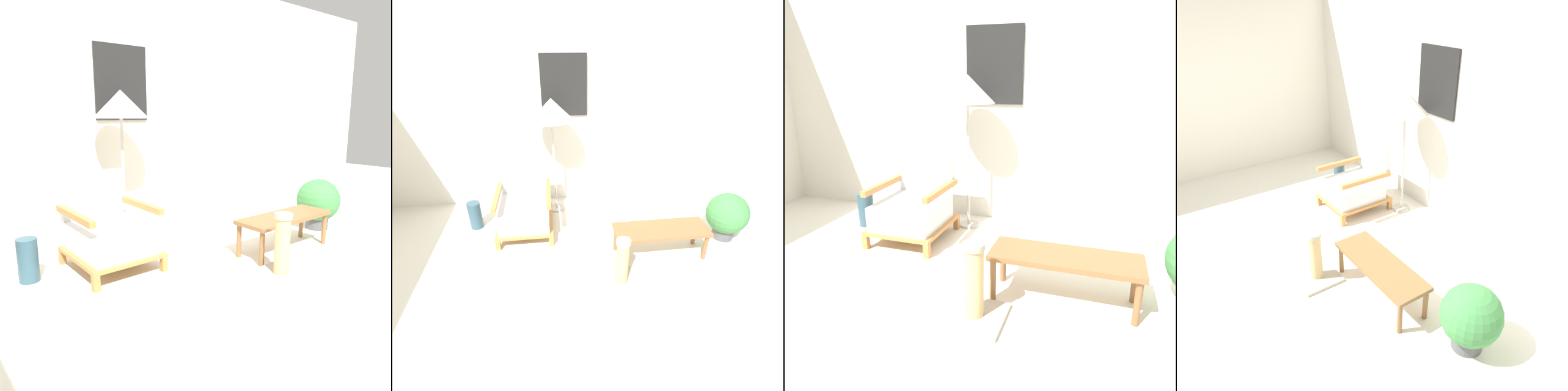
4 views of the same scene
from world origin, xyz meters
The scene contains 8 objects.
ground_plane centered at (0.00, 0.00, 0.00)m, with size 14.00×14.00×0.00m, color silver.
wall_back centered at (0.00, 2.15, 1.35)m, with size 8.00×0.09×2.70m.
armchair centered at (-0.88, 1.40, 0.30)m, with size 0.64×0.72×0.77m.
floor_lamp centered at (-0.50, 1.82, 1.31)m, with size 0.51×0.51×1.47m.
coffee_table centered at (0.56, 0.74, 0.29)m, with size 0.98×0.35×0.34m.
vase centered at (-1.49, 1.51, 0.17)m, with size 0.15×0.15×0.34m, color #2D4C5B.
potted_plant centered at (1.41, 0.95, 0.30)m, with size 0.47×0.47×0.55m.
scratching_post centered at (0.07, 0.36, 0.18)m, with size 0.38×0.38×0.51m.
Camera 1 is at (-2.20, -1.39, 1.25)m, focal length 35.00 mm.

